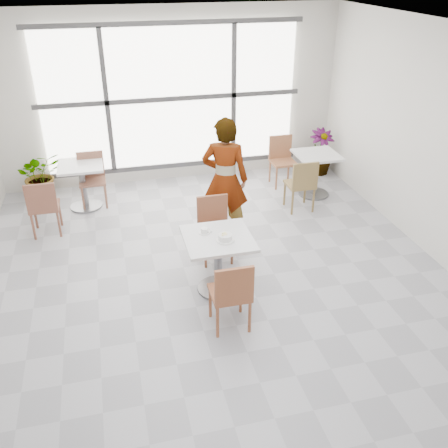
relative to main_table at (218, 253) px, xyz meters
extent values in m
plane|color=#9E9EA5|center=(0.04, 0.15, -0.52)|extent=(7.00, 7.00, 0.00)
plane|color=white|center=(0.04, 0.15, 2.48)|extent=(7.00, 7.00, 0.00)
plane|color=silver|center=(0.04, 3.65, 0.98)|extent=(6.00, 0.00, 6.00)
plane|color=silver|center=(0.04, -3.35, 0.98)|extent=(6.00, 0.00, 6.00)
cube|color=white|center=(0.04, 3.59, 0.98)|extent=(4.40, 0.04, 2.40)
cube|color=#3F3F42|center=(0.04, 3.56, 0.98)|extent=(4.60, 0.05, 0.08)
cube|color=#3F3F42|center=(-1.06, 3.56, 0.98)|extent=(0.08, 0.05, 2.40)
cube|color=#3F3F42|center=(1.14, 3.56, 0.98)|extent=(0.08, 0.05, 2.40)
cube|color=#3F3F42|center=(0.04, 3.56, -0.24)|extent=(4.60, 0.05, 0.08)
cube|color=#3F3F42|center=(0.04, 3.56, 2.20)|extent=(4.60, 0.05, 0.08)
cube|color=silver|center=(0.00, 0.00, 0.21)|extent=(0.80, 0.80, 0.04)
cylinder|color=slate|center=(0.00, 0.00, -0.17)|extent=(0.10, 0.10, 0.71)
cylinder|color=slate|center=(0.00, 0.00, -0.51)|extent=(0.52, 0.52, 0.03)
cube|color=brown|center=(-0.03, -0.68, -0.09)|extent=(0.42, 0.42, 0.04)
cube|color=brown|center=(-0.03, -0.87, 0.14)|extent=(0.42, 0.04, 0.42)
cylinder|color=brown|center=(0.15, -0.50, -0.32)|extent=(0.04, 0.04, 0.41)
cylinder|color=brown|center=(0.15, -0.86, -0.32)|extent=(0.04, 0.04, 0.41)
cylinder|color=brown|center=(-0.21, -0.50, -0.32)|extent=(0.04, 0.04, 0.41)
cylinder|color=brown|center=(-0.21, -0.86, -0.32)|extent=(0.04, 0.04, 0.41)
cube|color=brown|center=(0.13, 0.70, -0.09)|extent=(0.42, 0.42, 0.04)
cube|color=brown|center=(0.13, 0.89, 0.14)|extent=(0.42, 0.04, 0.42)
cylinder|color=brown|center=(-0.05, 0.52, -0.32)|extent=(0.04, 0.04, 0.41)
cylinder|color=brown|center=(-0.05, 0.88, -0.32)|extent=(0.04, 0.04, 0.41)
cylinder|color=brown|center=(0.31, 0.52, -0.32)|extent=(0.04, 0.04, 0.41)
cylinder|color=brown|center=(0.31, 0.88, -0.32)|extent=(0.04, 0.04, 0.41)
cylinder|color=white|center=(0.06, -0.10, 0.23)|extent=(0.21, 0.21, 0.01)
cylinder|color=white|center=(0.06, -0.10, 0.27)|extent=(0.16, 0.16, 0.07)
torus|color=white|center=(0.06, -0.10, 0.31)|extent=(0.16, 0.16, 0.01)
cylinder|color=#D2AC8D|center=(0.06, -0.10, 0.27)|extent=(0.14, 0.14, 0.05)
cylinder|color=beige|center=(0.05, -0.08, 0.31)|extent=(0.03, 0.03, 0.02)
cylinder|color=#F7EE9F|center=(0.07, -0.06, 0.31)|extent=(0.03, 0.03, 0.02)
cylinder|color=beige|center=(0.09, -0.07, 0.30)|extent=(0.03, 0.03, 0.02)
cylinder|color=beige|center=(0.04, -0.07, 0.31)|extent=(0.03, 0.03, 0.02)
cylinder|color=#F3E79D|center=(0.03, -0.12, 0.31)|extent=(0.03, 0.03, 0.01)
cylinder|color=beige|center=(0.07, -0.10, 0.31)|extent=(0.03, 0.03, 0.01)
cylinder|color=beige|center=(0.08, -0.09, 0.31)|extent=(0.03, 0.03, 0.02)
cylinder|color=#F6EE9F|center=(0.07, -0.08, 0.30)|extent=(0.03, 0.03, 0.01)
cylinder|color=beige|center=(0.07, -0.06, 0.31)|extent=(0.03, 0.03, 0.02)
cylinder|color=beige|center=(0.07, -0.11, 0.30)|extent=(0.03, 0.03, 0.02)
cylinder|color=white|center=(-0.14, 0.13, 0.23)|extent=(0.13, 0.13, 0.01)
cylinder|color=white|center=(-0.14, 0.13, 0.27)|extent=(0.08, 0.08, 0.06)
torus|color=white|center=(-0.09, 0.13, 0.27)|extent=(0.05, 0.01, 0.05)
cylinder|color=black|center=(-0.14, 0.13, 0.29)|extent=(0.07, 0.07, 0.00)
cube|color=silver|center=(-0.09, 0.11, 0.24)|extent=(0.09, 0.05, 0.00)
sphere|color=silver|center=(-0.05, 0.12, 0.24)|extent=(0.02, 0.02, 0.02)
imported|color=black|center=(0.41, 1.30, 0.37)|extent=(0.77, 0.64, 1.79)
cube|color=white|center=(-1.59, 2.77, 0.21)|extent=(0.70, 0.70, 0.04)
cylinder|color=slate|center=(-1.59, 2.77, -0.17)|extent=(0.10, 0.10, 0.71)
cylinder|color=slate|center=(-1.59, 2.77, -0.51)|extent=(0.52, 0.52, 0.03)
cube|color=silver|center=(2.26, 2.31, 0.21)|extent=(0.70, 0.70, 0.04)
cylinder|color=slate|center=(2.26, 2.31, -0.17)|extent=(0.10, 0.10, 0.71)
cylinder|color=slate|center=(2.26, 2.31, -0.51)|extent=(0.52, 0.52, 0.03)
cube|color=brown|center=(-2.14, 2.02, -0.09)|extent=(0.42, 0.42, 0.04)
cube|color=brown|center=(-2.14, 1.83, 0.14)|extent=(0.42, 0.04, 0.42)
cylinder|color=brown|center=(-1.96, 2.20, -0.32)|extent=(0.04, 0.04, 0.41)
cylinder|color=brown|center=(-1.96, 1.84, -0.32)|extent=(0.04, 0.04, 0.41)
cylinder|color=brown|center=(-2.32, 2.20, -0.32)|extent=(0.04, 0.04, 0.41)
cylinder|color=brown|center=(-2.32, 1.84, -0.32)|extent=(0.04, 0.04, 0.41)
cube|color=#895844|center=(-1.44, 2.81, -0.09)|extent=(0.42, 0.42, 0.04)
cube|color=#895844|center=(-1.44, 3.00, 0.14)|extent=(0.42, 0.04, 0.42)
cylinder|color=#895844|center=(-1.62, 2.63, -0.32)|extent=(0.04, 0.04, 0.41)
cylinder|color=#895844|center=(-1.62, 2.99, -0.32)|extent=(0.04, 0.04, 0.41)
cylinder|color=#895844|center=(-1.26, 2.63, -0.32)|extent=(0.04, 0.04, 0.41)
cylinder|color=#895844|center=(-1.26, 2.99, -0.32)|extent=(0.04, 0.04, 0.41)
cube|color=olive|center=(1.80, 1.87, -0.09)|extent=(0.42, 0.42, 0.04)
cube|color=olive|center=(1.80, 1.68, 0.14)|extent=(0.42, 0.04, 0.42)
cylinder|color=olive|center=(1.98, 2.05, -0.32)|extent=(0.04, 0.04, 0.41)
cylinder|color=olive|center=(1.98, 1.69, -0.32)|extent=(0.04, 0.04, 0.41)
cylinder|color=olive|center=(1.62, 2.05, -0.32)|extent=(0.04, 0.04, 0.41)
cylinder|color=olive|center=(1.62, 1.69, -0.32)|extent=(0.04, 0.04, 0.41)
cube|color=#A36542|center=(1.87, 2.84, -0.09)|extent=(0.42, 0.42, 0.04)
cube|color=#A36542|center=(1.87, 3.03, 0.14)|extent=(0.42, 0.04, 0.42)
cylinder|color=#A36542|center=(1.69, 2.66, -0.32)|extent=(0.04, 0.04, 0.41)
cylinder|color=#A36542|center=(1.69, 3.02, -0.32)|extent=(0.04, 0.04, 0.41)
cylinder|color=#A36542|center=(2.05, 2.66, -0.32)|extent=(0.04, 0.04, 0.41)
cylinder|color=#A36542|center=(2.05, 3.02, -0.32)|extent=(0.04, 0.04, 0.41)
imported|color=#468244|center=(-2.29, 3.35, -0.12)|extent=(0.89, 0.83, 0.81)
imported|color=#4F7342|center=(2.74, 3.19, -0.10)|extent=(0.52, 0.52, 0.85)
camera|label=1|loc=(-1.15, -4.90, 3.14)|focal=39.58mm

